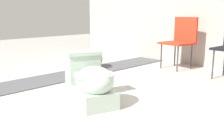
{
  "coord_description": "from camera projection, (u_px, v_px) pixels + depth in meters",
  "views": [
    {
      "loc": [
        1.95,
        -1.61,
        0.9
      ],
      "look_at": [
        0.01,
        0.32,
        0.3
      ],
      "focal_mm": 42.0,
      "sensor_mm": 36.0,
      "label": 1
    }
  ],
  "objects": [
    {
      "name": "boulder_near",
      "position": [
        91.0,
        59.0,
        4.27
      ],
      "size": [
        0.59,
        0.62,
        0.32
      ],
      "primitive_type": "ellipsoid",
      "rotation": [
        0.0,
        0.0,
        2.11
      ],
      "color": "#ADA899",
      "rests_on": "ground"
    },
    {
      "name": "toilet",
      "position": [
        91.0,
        82.0,
        2.61
      ],
      "size": [
        0.71,
        0.55,
        0.52
      ],
      "rotation": [
        0.0,
        0.0,
        -0.31
      ],
      "color": "#B2C6B7",
      "rests_on": "ground"
    },
    {
      "name": "folding_chair_left",
      "position": [
        181.0,
        37.0,
        4.26
      ],
      "size": [
        0.5,
        0.5,
        0.83
      ],
      "rotation": [
        0.0,
        0.0,
        -1.72
      ],
      "color": "red",
      "rests_on": "ground"
    },
    {
      "name": "ground_plane",
      "position": [
        89.0,
        104.0,
        2.65
      ],
      "size": [
        14.0,
        14.0,
        0.0
      ],
      "primitive_type": "plane",
      "color": "#A8A59E"
    },
    {
      "name": "gravel_strip",
      "position": [
        65.0,
        76.0,
        3.78
      ],
      "size": [
        0.56,
        8.0,
        0.01
      ],
      "primitive_type": "cube",
      "color": "#4C4C51",
      "rests_on": "ground"
    }
  ]
}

